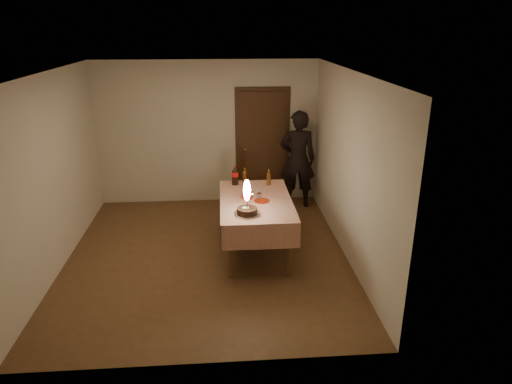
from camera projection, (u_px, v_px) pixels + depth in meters
ground at (208, 256)px, 6.64m from camera, size 4.00×4.50×0.01m
room_shell at (206, 144)px, 6.14m from camera, size 4.04×4.54×2.62m
dining_table at (256, 207)px, 6.54m from camera, size 1.02×1.72×0.82m
birthday_cake at (247, 206)px, 5.96m from camera, size 0.34×0.34×0.48m
red_plate at (262, 201)px, 6.45m from camera, size 0.22×0.22×0.01m
red_cup at (249, 196)px, 6.51m from camera, size 0.08×0.08×0.10m
clear_cup at (259, 196)px, 6.50m from camera, size 0.07×0.07×0.09m
napkin_stack at (247, 197)px, 6.59m from camera, size 0.15×0.15×0.02m
cola_bottle at (235, 175)px, 7.06m from camera, size 0.10×0.10×0.32m
amber_bottle_left at (245, 177)px, 7.11m from camera, size 0.06×0.06×0.25m
amber_bottle_right at (269, 178)px, 7.05m from camera, size 0.06×0.06×0.25m
photographer at (298, 159)px, 8.18m from camera, size 0.67×0.48×1.77m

